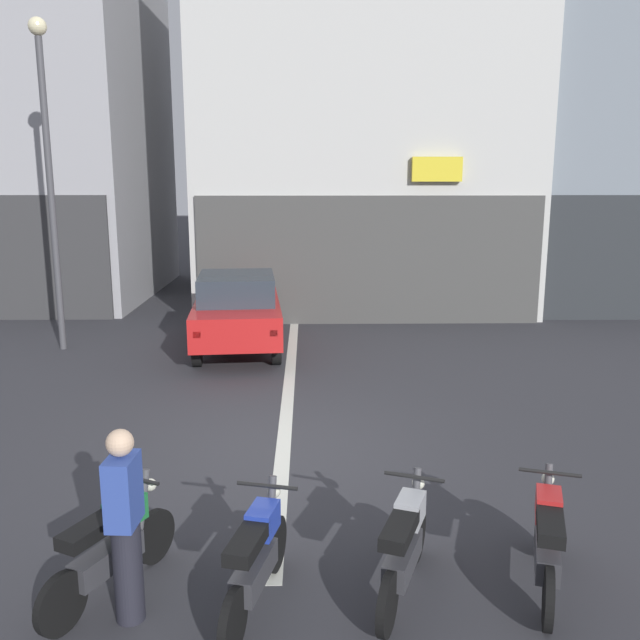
% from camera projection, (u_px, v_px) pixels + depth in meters
% --- Properties ---
extents(ground_plane, '(120.00, 120.00, 0.00)m').
position_uv_depth(ground_plane, '(283.00, 453.00, 8.98)').
color(ground_plane, '#333338').
extents(lane_centre_line, '(0.20, 18.00, 0.01)m').
position_uv_depth(lane_centre_line, '(293.00, 345.00, 14.85)').
color(lane_centre_line, silver).
rests_on(lane_centre_line, ground).
extents(building_mid_block, '(8.95, 9.59, 10.85)m').
position_uv_depth(building_mid_block, '(357.00, 119.00, 20.56)').
color(building_mid_block, silver).
rests_on(building_mid_block, ground).
extents(car_red_crossing_near, '(2.10, 4.23, 1.64)m').
position_uv_depth(car_red_crossing_near, '(237.00, 309.00, 14.28)').
color(car_red_crossing_near, black).
rests_on(car_red_crossing_near, ground).
extents(street_lamp, '(0.36, 0.36, 6.71)m').
position_uv_depth(street_lamp, '(48.00, 154.00, 13.66)').
color(street_lamp, '#47474C').
rests_on(street_lamp, ground).
extents(motorcycle_green_row_leftmost, '(0.82, 1.52, 0.98)m').
position_uv_depth(motorcycle_green_row_leftmost, '(112.00, 546.00, 5.86)').
color(motorcycle_green_row_leftmost, black).
rests_on(motorcycle_green_row_leftmost, ground).
extents(motorcycle_blue_row_left_mid, '(0.59, 1.64, 0.98)m').
position_uv_depth(motorcycle_blue_row_left_mid, '(257.00, 557.00, 5.68)').
color(motorcycle_blue_row_left_mid, black).
rests_on(motorcycle_blue_row_left_mid, ground).
extents(motorcycle_silver_row_centre, '(0.72, 1.59, 0.98)m').
position_uv_depth(motorcycle_silver_row_centre, '(405.00, 545.00, 5.87)').
color(motorcycle_silver_row_centre, black).
rests_on(motorcycle_silver_row_centre, ground).
extents(motorcycle_red_row_right_mid, '(0.66, 1.61, 0.98)m').
position_uv_depth(motorcycle_red_row_right_mid, '(547.00, 540.00, 5.95)').
color(motorcycle_red_row_right_mid, black).
rests_on(motorcycle_red_row_right_mid, ground).
extents(person_by_motorcycles, '(0.24, 0.37, 1.67)m').
position_uv_depth(person_by_motorcycles, '(125.00, 525.00, 5.43)').
color(person_by_motorcycles, '#23232D').
rests_on(person_by_motorcycles, ground).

